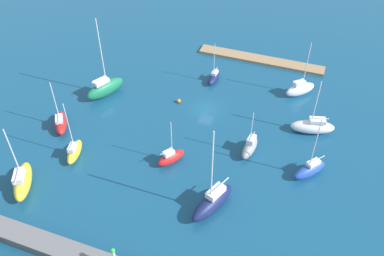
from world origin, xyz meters
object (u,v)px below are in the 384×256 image
(sailboat_navy_near_pier, at_px, (213,202))
(sailboat_blue_center_basin, at_px, (310,170))
(sailboat_white_inner_mooring, at_px, (313,126))
(sailboat_red_mid_basin, at_px, (60,122))
(sailboat_gray_east_end, at_px, (250,147))
(sailboat_yellow_lone_north, at_px, (74,151))
(sailboat_yellow_off_beacon, at_px, (23,181))
(sailboat_red_by_breakwater, at_px, (171,157))
(sailboat_white_along_channel, at_px, (300,89))
(mooring_buoy_orange, at_px, (179,101))
(pier_dock, at_px, (261,60))
(sailboat_navy_lone_south, at_px, (214,78))
(sailboat_green_far_south, at_px, (105,88))

(sailboat_navy_near_pier, xyz_separation_m, sailboat_blue_center_basin, (-11.47, -10.88, -0.34))
(sailboat_white_inner_mooring, distance_m, sailboat_red_mid_basin, 41.79)
(sailboat_gray_east_end, bearing_deg, sailboat_yellow_lone_north, -60.91)
(sailboat_yellow_off_beacon, bearing_deg, sailboat_gray_east_end, -85.63)
(sailboat_white_inner_mooring, height_order, sailboat_red_mid_basin, sailboat_white_inner_mooring)
(sailboat_red_by_breakwater, xyz_separation_m, sailboat_red_mid_basin, (20.41, -1.19, 0.02))
(sailboat_white_along_channel, height_order, sailboat_white_inner_mooring, sailboat_white_along_channel)
(sailboat_navy_near_pier, height_order, mooring_buoy_orange, sailboat_navy_near_pier)
(sailboat_white_along_channel, bearing_deg, mooring_buoy_orange, 161.56)
(sailboat_blue_center_basin, distance_m, mooring_buoy_orange, 26.41)
(mooring_buoy_orange, bearing_deg, sailboat_yellow_off_beacon, 63.35)
(sailboat_yellow_off_beacon, xyz_separation_m, sailboat_blue_center_basin, (-37.79, -16.68, -0.40))
(sailboat_navy_near_pier, xyz_separation_m, sailboat_red_by_breakwater, (8.65, -6.19, -0.40))
(sailboat_gray_east_end, bearing_deg, sailboat_navy_near_pier, -2.34)
(pier_dock, height_order, sailboat_red_by_breakwater, sailboat_red_by_breakwater)
(sailboat_yellow_lone_north, bearing_deg, sailboat_navy_lone_south, -41.29)
(sailboat_navy_lone_south, distance_m, sailboat_white_inner_mooring, 21.52)
(sailboat_gray_east_end, relative_size, sailboat_yellow_lone_north, 0.81)
(sailboat_red_mid_basin, bearing_deg, sailboat_blue_center_basin, -120.05)
(sailboat_navy_lone_south, height_order, mooring_buoy_orange, sailboat_navy_lone_south)
(sailboat_blue_center_basin, height_order, sailboat_green_far_south, sailboat_green_far_south)
(sailboat_yellow_lone_north, relative_size, sailboat_white_inner_mooring, 1.00)
(sailboat_red_by_breakwater, height_order, sailboat_yellow_lone_north, sailboat_yellow_lone_north)
(sailboat_white_along_channel, bearing_deg, sailboat_red_by_breakwater, -167.48)
(sailboat_red_by_breakwater, relative_size, sailboat_navy_lone_south, 0.95)
(sailboat_navy_near_pier, bearing_deg, mooring_buoy_orange, -125.87)
(sailboat_red_by_breakwater, xyz_separation_m, sailboat_navy_lone_south, (0.57, -23.00, -0.22))
(sailboat_green_far_south, relative_size, mooring_buoy_orange, 20.44)
(sailboat_white_along_channel, distance_m, sailboat_blue_center_basin, 20.12)
(sailboat_white_inner_mooring, relative_size, mooring_buoy_orange, 13.67)
(sailboat_yellow_off_beacon, bearing_deg, sailboat_white_inner_mooring, -82.63)
(sailboat_red_mid_basin, bearing_deg, sailboat_green_far_south, -48.20)
(sailboat_white_along_channel, distance_m, sailboat_green_far_south, 35.74)
(sailboat_red_mid_basin, bearing_deg, sailboat_navy_lone_south, -77.27)
(pier_dock, distance_m, sailboat_red_mid_basin, 41.80)
(pier_dock, relative_size, sailboat_navy_lone_south, 3.12)
(sailboat_white_along_channel, relative_size, sailboat_red_mid_basin, 1.21)
(sailboat_navy_near_pier, relative_size, sailboat_green_far_south, 0.96)
(sailboat_green_far_south, bearing_deg, sailboat_navy_near_pier, -99.59)
(sailboat_yellow_off_beacon, relative_size, sailboat_gray_east_end, 1.33)
(sailboat_red_mid_basin, bearing_deg, sailboat_gray_east_end, -115.78)
(sailboat_blue_center_basin, height_order, sailboat_red_mid_basin, sailboat_blue_center_basin)
(pier_dock, bearing_deg, sailboat_gray_east_end, 99.37)
(sailboat_red_mid_basin, bearing_deg, sailboat_white_inner_mooring, -106.38)
(sailboat_white_along_channel, bearing_deg, sailboat_green_far_south, 155.59)
(sailboat_navy_near_pier, bearing_deg, sailboat_white_along_channel, -171.19)
(sailboat_navy_near_pier, height_order, sailboat_gray_east_end, sailboat_navy_near_pier)
(sailboat_yellow_off_beacon, bearing_deg, sailboat_white_along_channel, -70.86)
(sailboat_gray_east_end, bearing_deg, sailboat_yellow_off_beacon, -50.26)
(sailboat_navy_near_pier, distance_m, sailboat_blue_center_basin, 15.81)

